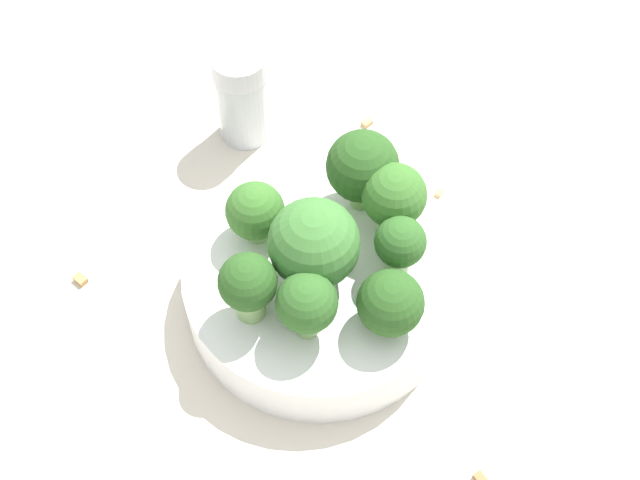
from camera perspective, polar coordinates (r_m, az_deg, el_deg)
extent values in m
plane|color=beige|center=(0.63, 0.00, -3.85)|extent=(3.00, 3.00, 0.00)
cylinder|color=white|center=(0.61, 0.00, -2.88)|extent=(0.18, 0.18, 0.04)
cylinder|color=#7A9E5B|center=(0.58, -0.60, -1.46)|extent=(0.02, 0.02, 0.03)
sphere|color=#3D7533|center=(0.56, -0.63, -0.09)|extent=(0.06, 0.06, 0.06)
cylinder|color=#7A9E5B|center=(0.56, -0.84, -5.06)|extent=(0.02, 0.02, 0.03)
sphere|color=#2D5B23|center=(0.54, -0.86, -4.04)|extent=(0.04, 0.04, 0.04)
cylinder|color=#84AD66|center=(0.56, -4.51, -3.83)|extent=(0.02, 0.02, 0.03)
sphere|color=#28511E|center=(0.54, -4.66, -2.70)|extent=(0.04, 0.04, 0.04)
cylinder|color=#7A9E5B|center=(0.56, 4.42, -4.88)|extent=(0.02, 0.02, 0.02)
sphere|color=#28511E|center=(0.55, 4.53, -4.04)|extent=(0.04, 0.04, 0.04)
cylinder|color=#8EB770|center=(0.60, -3.95, 1.08)|extent=(0.02, 0.02, 0.02)
sphere|color=#386B28|center=(0.59, -4.04, 2.03)|extent=(0.04, 0.04, 0.04)
cylinder|color=#7A9E5B|center=(0.60, 4.62, 1.52)|extent=(0.02, 0.02, 0.03)
sphere|color=#386B28|center=(0.58, 4.77, 2.87)|extent=(0.04, 0.04, 0.04)
cylinder|color=#84AD66|center=(0.61, 2.65, 3.32)|extent=(0.02, 0.02, 0.03)
sphere|color=#28511E|center=(0.59, 2.74, 4.75)|extent=(0.05, 0.05, 0.05)
cylinder|color=#8EB770|center=(0.58, 5.02, -1.21)|extent=(0.02, 0.02, 0.03)
sphere|color=#2D5B23|center=(0.56, 5.17, -0.12)|extent=(0.03, 0.03, 0.03)
cylinder|color=#B2B7BC|center=(0.69, -4.95, 8.65)|extent=(0.04, 0.04, 0.06)
cylinder|color=#B7B7BC|center=(0.66, -5.21, 11.07)|extent=(0.04, 0.04, 0.02)
cube|color=tan|center=(0.69, 4.69, 4.24)|extent=(0.01, 0.01, 0.01)
cube|color=olive|center=(0.58, 10.26, -14.74)|extent=(0.01, 0.01, 0.01)
cube|color=tan|center=(0.68, 7.63, 3.07)|extent=(0.00, 0.01, 0.01)
cube|color=#AD7F4C|center=(0.65, -15.13, -2.34)|extent=(0.01, 0.01, 0.01)
cube|color=tan|center=(0.72, 3.03, 7.60)|extent=(0.01, 0.01, 0.01)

